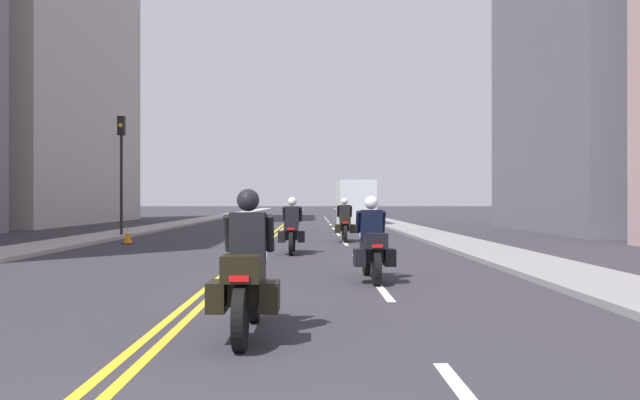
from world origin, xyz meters
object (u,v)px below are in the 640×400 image
Objects in this scene: motorcycle_0 at (247,277)px; motorcycle_3 at (345,224)px; motorcycle_1 at (372,247)px; traffic_cone_0 at (128,235)px; parked_truck at (355,205)px; motorcycle_2 at (292,231)px; traffic_light_near at (121,154)px.

motorcycle_3 is (1.97, 16.63, -0.01)m from motorcycle_0.
motorcycle_1 is 3.46× the size of traffic_cone_0.
parked_truck reaches higher than traffic_cone_0.
traffic_cone_0 is (-5.84, 15.39, -0.35)m from motorcycle_0.
parked_truck is (3.33, 22.06, 0.60)m from motorcycle_2.
parked_truck reaches higher than motorcycle_0.
traffic_cone_0 is 0.13× the size of traffic_light_near.
motorcycle_2 is 0.42× the size of traffic_light_near.
motorcycle_3 reaches higher than traffic_cone_0.
traffic_light_near reaches higher than parked_truck.
motorcycle_2 is 5.78m from motorcycle_3.
motorcycle_3 is 0.44× the size of traffic_light_near.
motorcycle_0 reaches higher than motorcycle_1.
traffic_light_near is (-1.46, 4.06, 3.18)m from traffic_cone_0.
parked_truck is (9.33, 17.82, 0.95)m from traffic_cone_0.
parked_truck is (3.49, 33.21, 0.60)m from motorcycle_0.
motorcycle_0 is 3.45× the size of traffic_cone_0.
traffic_light_near is at bearing 120.82° from motorcycle_1.
parked_truck is at bearing 85.25° from motorcycle_1.
parked_truck is at bearing 51.90° from traffic_light_near.
motorcycle_1 reaches higher than traffic_cone_0.
traffic_cone_0 is 0.10× the size of parked_truck.
motorcycle_1 is at bearing -89.37° from motorcycle_3.
motorcycle_1 is at bearing -73.78° from motorcycle_2.
motorcycle_1 is (1.88, 4.94, -0.02)m from motorcycle_0.
traffic_cone_0 is 5.36m from traffic_light_near.
motorcycle_0 reaches higher than motorcycle_2.
motorcycle_2 is 0.97× the size of motorcycle_3.
motorcycle_2 is (-1.73, 6.20, 0.02)m from motorcycle_1.
parked_truck is at bearing 82.04° from motorcycle_2.
traffic_light_near is (-9.27, 2.82, 2.83)m from motorcycle_3.
motorcycle_3 is at bearing -95.23° from parked_truck.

